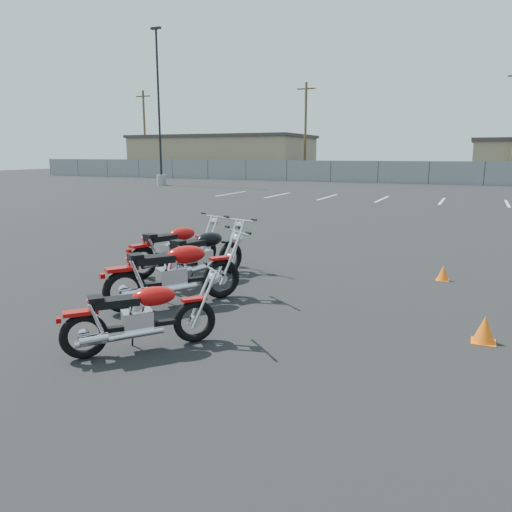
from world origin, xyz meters
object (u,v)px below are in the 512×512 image
at_px(motorcycle_second_black, 202,255).
at_px(motorcycle_rear_red, 141,316).
at_px(motorcycle_front_red, 175,248).
at_px(motorcycle_third_red, 174,273).

height_order(motorcycle_second_black, motorcycle_rear_red, motorcycle_second_black).
relative_size(motorcycle_front_red, motorcycle_third_red, 1.04).
height_order(motorcycle_front_red, motorcycle_rear_red, motorcycle_front_red).
relative_size(motorcycle_front_red, motorcycle_rear_red, 1.31).
bearing_deg(motorcycle_third_red, motorcycle_second_black, 103.88).
bearing_deg(motorcycle_third_red, motorcycle_rear_red, -69.72).
height_order(motorcycle_third_red, motorcycle_rear_red, motorcycle_third_red).
bearing_deg(motorcycle_third_red, motorcycle_front_red, 122.64).
bearing_deg(motorcycle_front_red, motorcycle_rear_red, -62.89).
xyz_separation_m(motorcycle_second_black, motorcycle_third_red, (0.38, -1.55, 0.02)).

